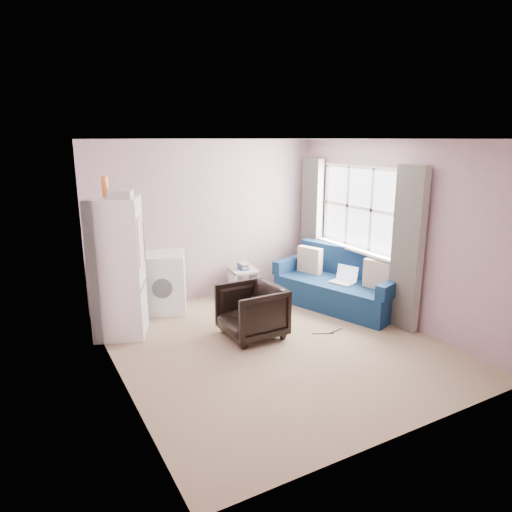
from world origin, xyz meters
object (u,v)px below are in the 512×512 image
Objects in this scene: armchair at (252,309)px; washing_machine at (164,281)px; side_table at (243,280)px; fridge at (118,267)px; sofa at (341,286)px.

washing_machine is (-0.70, 1.45, 0.08)m from armchair.
washing_machine is at bearing -155.31° from armchair.
armchair is at bearing -113.27° from side_table.
sofa is (3.21, -0.55, -0.60)m from fridge.
armchair is 0.86× the size of washing_machine.
washing_machine is 2.69m from sofa.
side_table is 0.27× the size of sofa.
washing_machine reaches higher than sofa.
fridge is at bearing -121.86° from washing_machine.
fridge is 3.61× the size of side_table.
fridge is (-1.47, 0.89, 0.54)m from armchair.
fridge is 1.06m from washing_machine.
sofa is at bearing -2.66° from washing_machine.
side_table is at bearing 36.82° from fridge.
sofa reaches higher than side_table.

